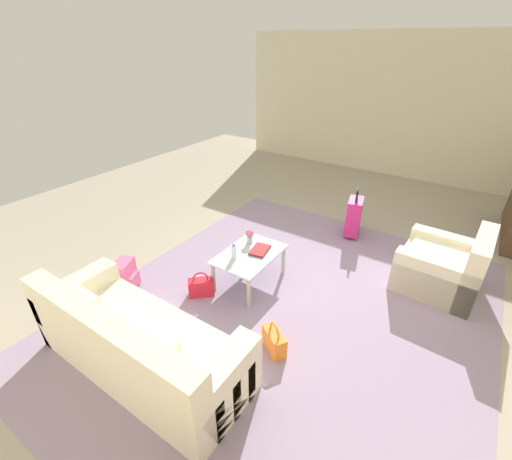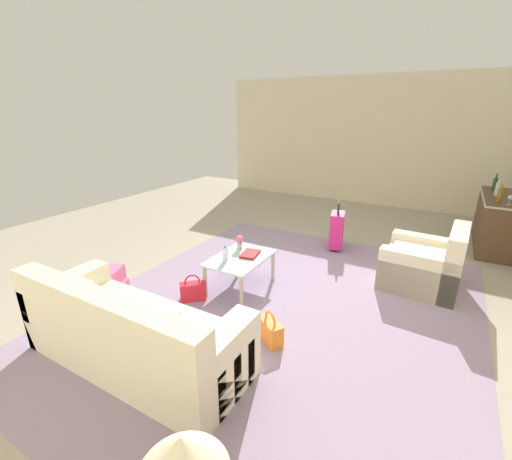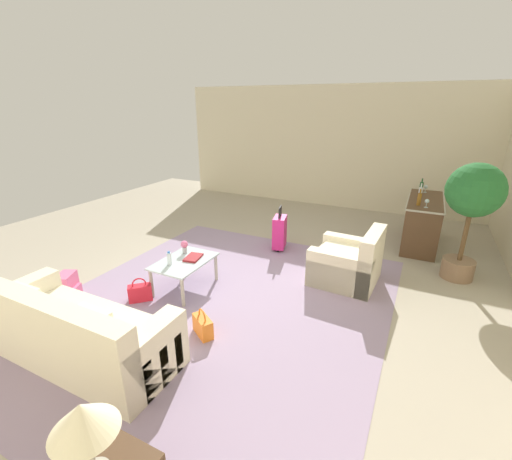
{
  "view_description": "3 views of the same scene",
  "coord_description": "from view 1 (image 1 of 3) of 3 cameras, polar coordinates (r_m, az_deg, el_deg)",
  "views": [
    {
      "loc": [
        3.46,
        1.65,
        2.89
      ],
      "look_at": [
        0.55,
        -0.3,
        0.94
      ],
      "focal_mm": 24.0,
      "sensor_mm": 36.0,
      "label": 1
    },
    {
      "loc": [
        3.91,
        1.74,
        2.31
      ],
      "look_at": [
        0.66,
        -0.11,
        0.99
      ],
      "focal_mm": 24.0,
      "sensor_mm": 36.0,
      "label": 2
    },
    {
      "loc": [
        4.04,
        2.48,
        2.63
      ],
      "look_at": [
        -0.09,
        0.45,
        0.93
      ],
      "focal_mm": 24.0,
      "sensor_mm": 36.0,
      "label": 3
    }
  ],
  "objects": [
    {
      "name": "ground_plane",
      "position": [
        4.8,
        6.7,
        -8.13
      ],
      "size": [
        12.0,
        12.0,
        0.0
      ],
      "primitive_type": "plane",
      "color": "#A89E89"
    },
    {
      "name": "wall_left",
      "position": [
        8.78,
        23.74,
        18.05
      ],
      "size": [
        0.12,
        8.0,
        3.1
      ],
      "primitive_type": "cube",
      "color": "beige",
      "rests_on": "ground"
    },
    {
      "name": "area_rug",
      "position": [
        4.31,
        5.29,
        -13.02
      ],
      "size": [
        5.2,
        4.4,
        0.01
      ],
      "primitive_type": "cube",
      "color": "#9984A3",
      "rests_on": "ground"
    },
    {
      "name": "couch",
      "position": [
        3.65,
        -19.57,
        -18.08
      ],
      "size": [
        0.87,
        2.22,
        0.88
      ],
      "color": "beige",
      "rests_on": "ground"
    },
    {
      "name": "armchair",
      "position": [
        5.07,
        28.97,
        -5.74
      ],
      "size": [
        1.0,
        1.0,
        0.88
      ],
      "color": "beige",
      "rests_on": "ground"
    },
    {
      "name": "coffee_table",
      "position": [
        4.49,
        -1.07,
        -4.59
      ],
      "size": [
        0.94,
        0.65,
        0.46
      ],
      "color": "silver",
      "rests_on": "ground"
    },
    {
      "name": "water_bottle",
      "position": [
        4.32,
        -3.7,
        -3.65
      ],
      "size": [
        0.06,
        0.06,
        0.2
      ],
      "color": "silver",
      "rests_on": "coffee_table"
    },
    {
      "name": "coffee_table_book",
      "position": [
        4.5,
        0.63,
        -3.36
      ],
      "size": [
        0.34,
        0.26,
        0.03
      ],
      "primitive_type": "cube",
      "rotation": [
        0.0,
        0.0,
        0.19
      ],
      "color": "maroon",
      "rests_on": "coffee_table"
    },
    {
      "name": "flower_vase",
      "position": [
        4.62,
        -1.07,
        -0.83
      ],
      "size": [
        0.11,
        0.11,
        0.21
      ],
      "color": "#B2B7BC",
      "rests_on": "coffee_table"
    },
    {
      "name": "suitcase_magenta",
      "position": [
        5.84,
        15.99,
        2.23
      ],
      "size": [
        0.44,
        0.31,
        0.85
      ],
      "color": "#D12375",
      "rests_on": "ground"
    },
    {
      "name": "handbag_orange",
      "position": [
        3.77,
        3.05,
        -17.95
      ],
      "size": [
        0.29,
        0.35,
        0.36
      ],
      "color": "orange",
      "rests_on": "ground"
    },
    {
      "name": "handbag_red",
      "position": [
        4.48,
        -9.11,
        -9.34
      ],
      "size": [
        0.32,
        0.33,
        0.36
      ],
      "color": "red",
      "rests_on": "ground"
    },
    {
      "name": "backpack_pink",
      "position": [
        4.83,
        -20.9,
        -7.03
      ],
      "size": [
        0.36,
        0.34,
        0.4
      ],
      "color": "pink",
      "rests_on": "ground"
    }
  ]
}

